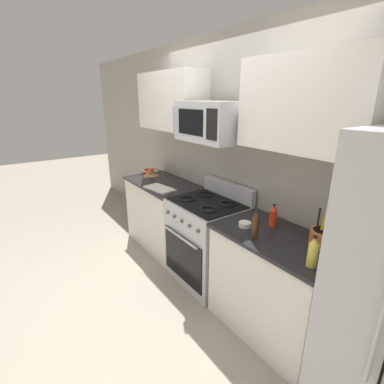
{
  "coord_description": "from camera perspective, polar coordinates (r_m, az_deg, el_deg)",
  "views": [
    {
      "loc": [
        2.16,
        -1.1,
        1.96
      ],
      "look_at": [
        -0.1,
        0.5,
        1.03
      ],
      "focal_mm": 26.46,
      "sensor_mm": 36.0,
      "label": 1
    }
  ],
  "objects": [
    {
      "name": "ground_plane",
      "position": [
        3.12,
        -6.9,
        -20.55
      ],
      "size": [
        16.0,
        16.0,
        0.0
      ],
      "primitive_type": "plane",
      "color": "gray"
    },
    {
      "name": "wall_back",
      "position": [
        3.09,
        8.87,
        6.01
      ],
      "size": [
        8.0,
        0.1,
        2.6
      ],
      "primitive_type": "cube",
      "color": "#9E998E",
      "rests_on": "ground"
    },
    {
      "name": "counter_left",
      "position": [
        3.87,
        -5.82,
        -4.43
      ],
      "size": [
        1.13,
        0.63,
        0.91
      ],
      "color": "silver",
      "rests_on": "ground"
    },
    {
      "name": "range_oven",
      "position": [
        3.14,
        2.99,
        -9.72
      ],
      "size": [
        0.76,
        0.67,
        1.09
      ],
      "color": "#B2B5BA",
      "rests_on": "ground"
    },
    {
      "name": "counter_right",
      "position": [
        2.61,
        16.02,
        -17.49
      ],
      "size": [
        1.04,
        0.63,
        0.91
      ],
      "color": "silver",
      "rests_on": "ground"
    },
    {
      "name": "microwave",
      "position": [
        2.79,
        3.89,
        13.99
      ],
      "size": [
        0.7,
        0.44,
        0.38
      ],
      "color": "#B2B5BA"
    },
    {
      "name": "upper_cabinets_left",
      "position": [
        3.65,
        -4.29,
        17.75
      ],
      "size": [
        1.12,
        0.34,
        0.68
      ],
      "color": "silver"
    },
    {
      "name": "upper_cabinets_right",
      "position": [
        2.26,
        22.24,
        16.05
      ],
      "size": [
        1.03,
        0.34,
        0.68
      ],
      "color": "silver"
    },
    {
      "name": "utensil_crock",
      "position": [
        2.32,
        25.01,
        -8.25
      ],
      "size": [
        0.2,
        0.2,
        0.33
      ],
      "color": "#D1662D",
      "rests_on": "counter_right"
    },
    {
      "name": "fruit_basket",
      "position": [
        4.04,
        -8.27,
        3.98
      ],
      "size": [
        0.23,
        0.23,
        0.11
      ],
      "color": "#9E7A4C",
      "rests_on": "counter_left"
    },
    {
      "name": "apple_loose",
      "position": [
        4.12,
        -9.28,
        4.16
      ],
      "size": [
        0.08,
        0.08,
        0.08
      ],
      "primitive_type": "sphere",
      "color": "red",
      "rests_on": "counter_left"
    },
    {
      "name": "cutting_board",
      "position": [
        3.43,
        -6.55,
        0.73
      ],
      "size": [
        0.42,
        0.27,
        0.02
      ],
      "primitive_type": "cube",
      "rotation": [
        0.0,
        0.0,
        0.15
      ],
      "color": "silver",
      "rests_on": "counter_left"
    },
    {
      "name": "bottle_soy",
      "position": [
        2.25,
        12.65,
        -6.49
      ],
      "size": [
        0.06,
        0.06,
        0.25
      ],
      "color": "#382314",
      "rests_on": "counter_right"
    },
    {
      "name": "bottle_hot_sauce",
      "position": [
        2.5,
        16.06,
        -4.75
      ],
      "size": [
        0.07,
        0.07,
        0.2
      ],
      "color": "red",
      "rests_on": "counter_right"
    },
    {
      "name": "bottle_oil",
      "position": [
        2.02,
        23.19,
        -11.14
      ],
      "size": [
        0.07,
        0.07,
        0.22
      ],
      "color": "gold",
      "rests_on": "counter_right"
    },
    {
      "name": "prep_bowl",
      "position": [
        2.47,
        10.6,
        -6.38
      ],
      "size": [
        0.11,
        0.11,
        0.04
      ],
      "color": "white",
      "rests_on": "counter_right"
    }
  ]
}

